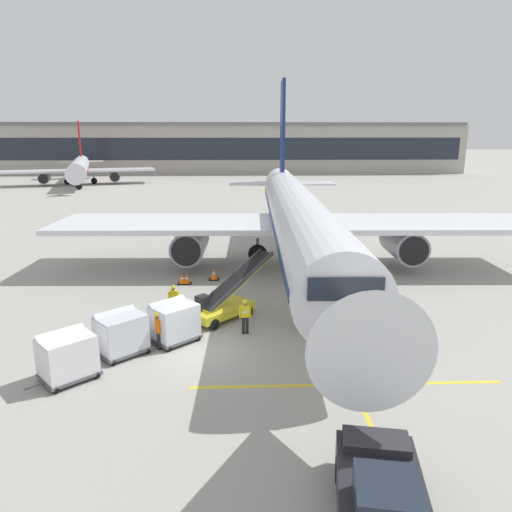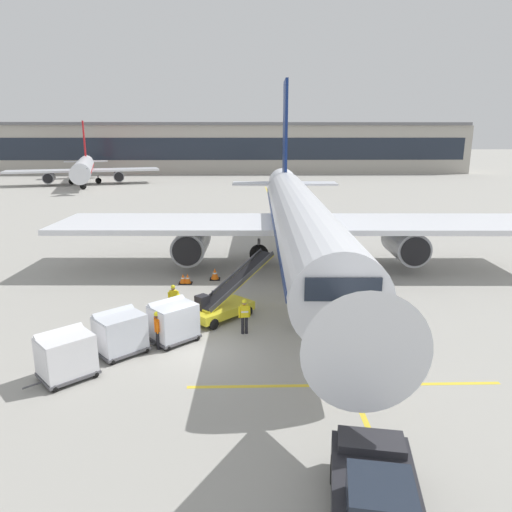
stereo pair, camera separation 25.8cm
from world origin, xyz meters
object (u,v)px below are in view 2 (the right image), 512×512
at_px(pushback_tug, 376,499).
at_px(belt_loader, 224,302).
at_px(safety_cone_nose_mark, 188,279).
at_px(safety_cone_engine_keepout, 215,274).
at_px(baggage_cart_third, 65,354).
at_px(safety_cone_wingtip, 183,279).
at_px(ground_crew_marshaller, 179,308).
at_px(distant_airplane, 84,168).
at_px(ground_crew_wingwalker, 244,314).
at_px(parked_airplane, 298,217).
at_px(baggage_cart_second, 120,332).
at_px(baggage_cart_lead, 173,320).
at_px(ground_crew_by_loader, 173,299).
at_px(ground_crew_by_carts, 157,328).

bearing_deg(pushback_tug, belt_loader, 106.85).
bearing_deg(pushback_tug, safety_cone_nose_mark, 109.05).
bearing_deg(safety_cone_engine_keepout, safety_cone_nose_mark, -153.44).
relative_size(baggage_cart_third, safety_cone_nose_mark, 4.01).
bearing_deg(belt_loader, safety_cone_wingtip, 116.30).
height_order(ground_crew_marshaller, distant_airplane, distant_airplane).
height_order(ground_crew_wingwalker, distant_airplane, distant_airplane).
bearing_deg(belt_loader, pushback_tug, -73.15).
relative_size(parked_airplane, distant_airplane, 1.22).
bearing_deg(ground_crew_marshaller, baggage_cart_second, -127.36).
xyz_separation_m(baggage_cart_lead, ground_crew_marshaller, (0.06, 1.59, -0.00)).
xyz_separation_m(parked_airplane, safety_cone_nose_mark, (-7.46, -3.81, -3.31)).
xyz_separation_m(belt_loader, baggage_cart_lead, (-2.26, -2.81, 0.13)).
height_order(ground_crew_by_loader, ground_crew_marshaller, same).
xyz_separation_m(baggage_cart_lead, safety_cone_nose_mark, (-0.34, 8.64, -0.69)).
bearing_deg(baggage_cart_lead, safety_cone_engine_keepout, 81.88).
distance_m(ground_crew_wingwalker, safety_cone_engine_keepout, 9.01).
bearing_deg(parked_airplane, ground_crew_by_loader, -128.45).
bearing_deg(belt_loader, ground_crew_by_carts, -128.04).
distance_m(parked_airplane, ground_crew_marshaller, 13.21).
distance_m(ground_crew_by_carts, ground_crew_wingwalker, 4.15).
bearing_deg(ground_crew_marshaller, ground_crew_wingwalker, -15.31).
distance_m(baggage_cart_second, safety_cone_wingtip, 10.02).
height_order(parked_airplane, ground_crew_marshaller, parked_airplane).
distance_m(baggage_cart_lead, ground_crew_by_carts, 0.99).
xyz_separation_m(ground_crew_by_carts, safety_cone_nose_mark, (0.23, 9.45, -0.69)).
bearing_deg(safety_cone_nose_mark, safety_cone_wingtip, 178.75).
bearing_deg(safety_cone_nose_mark, ground_crew_wingwalker, -65.42).
bearing_deg(ground_crew_by_loader, distant_airplane, 111.38).
bearing_deg(baggage_cart_third, safety_cone_wingtip, 75.78).
bearing_deg(baggage_cart_second, baggage_cart_lead, 30.48).
xyz_separation_m(safety_cone_engine_keepout, safety_cone_wingtip, (-1.98, -0.84, -0.06)).
height_order(parked_airplane, ground_crew_wingwalker, parked_airplane).
bearing_deg(ground_crew_marshaller, ground_crew_by_loader, 108.10).
bearing_deg(parked_airplane, ground_crew_wingwalker, -108.06).
distance_m(safety_cone_wingtip, safety_cone_nose_mark, 0.29).
distance_m(baggage_cart_second, baggage_cart_third, 2.61).
xyz_separation_m(parked_airplane, distant_airplane, (-34.49, 59.46, -0.53)).
height_order(pushback_tug, distant_airplane, distant_airplane).
distance_m(pushback_tug, safety_cone_wingtip, 20.77).
bearing_deg(ground_crew_by_loader, belt_loader, -3.87).
relative_size(belt_loader, distant_airplane, 0.13).
bearing_deg(baggage_cart_lead, ground_crew_wingwalker, 12.18).
relative_size(pushback_tug, ground_crew_by_carts, 2.70).
xyz_separation_m(pushback_tug, ground_crew_by_carts, (-6.97, 10.08, 0.17)).
bearing_deg(ground_crew_marshaller, safety_cone_wingtip, 95.56).
relative_size(safety_cone_engine_keepout, safety_cone_nose_mark, 1.18).
bearing_deg(safety_cone_engine_keepout, ground_crew_wingwalker, -77.57).
distance_m(baggage_cart_lead, ground_crew_marshaller, 1.60).
xyz_separation_m(baggage_cart_third, safety_cone_wingtip, (3.04, 11.98, -0.69)).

